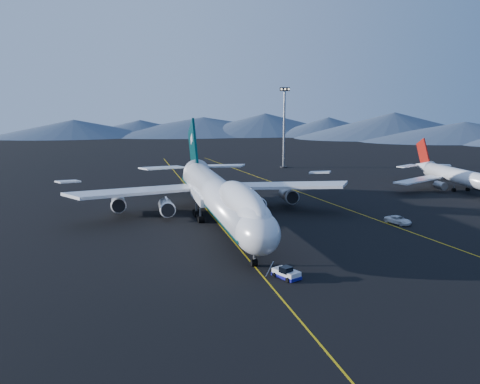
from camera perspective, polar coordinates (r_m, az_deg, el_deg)
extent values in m
plane|color=black|center=(105.21, -2.26, -3.46)|extent=(500.00, 500.00, 0.00)
cube|color=gold|center=(105.20, -2.26, -3.45)|extent=(0.25, 220.00, 0.01)
cube|color=gold|center=(123.57, 10.57, -1.52)|extent=(28.08, 198.09, 0.01)
cone|color=#45556B|center=(332.77, -17.30, 6.70)|extent=(100.00, 100.00, 12.00)
cone|color=#45556B|center=(337.60, -3.95, 7.19)|extent=(100.00, 100.00, 12.00)
cone|color=#45556B|center=(334.65, 9.40, 7.05)|extent=(100.00, 100.00, 12.00)
cone|color=#45556B|center=(324.03, 22.86, 6.26)|extent=(100.00, 100.00, 12.00)
cylinder|color=silver|center=(104.00, -2.28, -0.46)|extent=(6.50, 56.00, 6.50)
ellipsoid|color=silver|center=(77.41, 1.83, -4.30)|extent=(6.50, 10.40, 6.50)
ellipsoid|color=silver|center=(85.79, 0.15, -1.11)|extent=(5.13, 25.16, 5.85)
cube|color=black|center=(75.25, 2.24, -3.79)|extent=(3.60, 1.61, 1.29)
cone|color=silver|center=(135.95, -5.03, 2.44)|extent=(6.50, 12.00, 6.50)
cube|color=#033131|center=(105.13, -2.38, -0.84)|extent=(6.24, 60.00, 1.10)
cube|color=silver|center=(109.51, -2.84, -0.50)|extent=(7.50, 13.00, 1.60)
cube|color=silver|center=(113.56, -10.62, 0.09)|extent=(30.62, 23.28, 2.83)
cube|color=silver|center=(118.56, 3.51, 0.69)|extent=(30.62, 23.28, 2.83)
cylinder|color=slate|center=(110.55, -7.87, -1.59)|extent=(2.90, 5.50, 2.90)
cylinder|color=slate|center=(116.41, -12.86, -1.14)|extent=(2.90, 5.50, 2.90)
cylinder|color=slate|center=(113.93, 1.68, -1.13)|extent=(2.90, 5.50, 2.90)
cylinder|color=slate|center=(122.77, 5.16, -0.32)|extent=(2.90, 5.50, 2.90)
cube|color=#033131|center=(134.36, -5.00, 4.50)|extent=(0.55, 14.11, 15.94)
cube|color=silver|center=(136.47, -8.24, 2.57)|extent=(12.39, 9.47, 0.98)
cube|color=silver|center=(138.65, -2.06, 2.80)|extent=(12.39, 9.47, 0.98)
cylinder|color=black|center=(80.23, 1.52, -7.52)|extent=(0.90, 1.10, 1.10)
cube|color=silver|center=(75.47, 4.97, -8.64)|extent=(3.46, 4.43, 0.99)
cube|color=navy|center=(75.59, 4.96, -8.90)|extent=(3.62, 4.63, 0.45)
cube|color=black|center=(75.24, 4.98, -8.12)|extent=(1.91, 1.91, 0.81)
cylinder|color=silver|center=(149.37, 23.05, 1.36)|extent=(4.01, 33.78, 4.01)
cone|color=silver|center=(165.64, 18.95, 2.60)|extent=(4.01, 7.39, 4.01)
cube|color=silver|center=(147.85, 18.52, 1.24)|extent=(17.73, 11.97, 0.37)
cylinder|color=slate|center=(148.46, 20.59, 0.65)|extent=(2.01, 3.69, 2.01)
cylinder|color=slate|center=(155.25, 24.14, 0.80)|extent=(2.01, 3.69, 2.01)
cube|color=maroon|center=(165.61, 18.94, 4.00)|extent=(0.37, 7.20, 8.51)
imported|color=white|center=(109.88, 16.53, -2.88)|extent=(4.30, 6.05, 1.53)
cylinder|color=black|center=(185.80, 4.67, 2.69)|extent=(2.53, 2.53, 0.42)
cylinder|color=slate|center=(184.49, 4.73, 6.68)|extent=(0.74, 0.74, 26.37)
cube|color=black|center=(184.09, 4.79, 10.88)|extent=(3.37, 0.84, 1.27)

